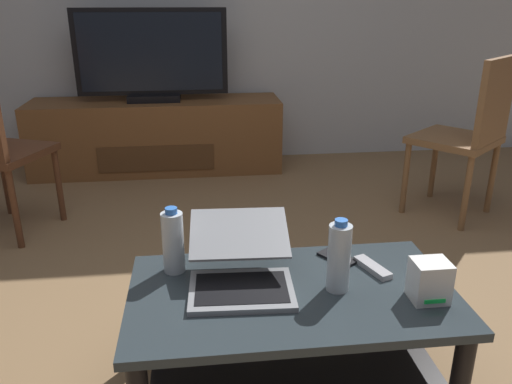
{
  "coord_description": "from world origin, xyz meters",
  "views": [
    {
      "loc": [
        -0.19,
        -1.63,
        1.27
      ],
      "look_at": [
        0.04,
        0.27,
        0.54
      ],
      "focal_mm": 36.04,
      "sensor_mm": 36.0,
      "label": 1
    }
  ],
  "objects_px": {
    "coffee_table": "(291,322)",
    "laptop": "(241,266)",
    "dining_chair": "(470,130)",
    "cell_phone": "(338,257)",
    "television": "(152,57)",
    "media_cabinet": "(157,136)",
    "tv_remote": "(373,267)",
    "water_bottle_near": "(173,242)",
    "water_bottle_far": "(339,257)",
    "router_box": "(430,281)"
  },
  "relations": [
    {
      "from": "dining_chair",
      "to": "water_bottle_near",
      "type": "distance_m",
      "value": 2.05
    },
    {
      "from": "cell_phone",
      "to": "television",
      "type": "bearing_deg",
      "value": 74.25
    },
    {
      "from": "dining_chair",
      "to": "water_bottle_far",
      "type": "relative_size",
      "value": 3.96
    },
    {
      "from": "tv_remote",
      "to": "water_bottle_near",
      "type": "bearing_deg",
      "value": 153.58
    },
    {
      "from": "coffee_table",
      "to": "laptop",
      "type": "relative_size",
      "value": 2.5
    },
    {
      "from": "coffee_table",
      "to": "dining_chair",
      "type": "bearing_deg",
      "value": 46.0
    },
    {
      "from": "laptop",
      "to": "water_bottle_far",
      "type": "height_order",
      "value": "water_bottle_far"
    },
    {
      "from": "water_bottle_near",
      "to": "cell_phone",
      "type": "bearing_deg",
      "value": 1.48
    },
    {
      "from": "dining_chair",
      "to": "tv_remote",
      "type": "relative_size",
      "value": 6.03
    },
    {
      "from": "router_box",
      "to": "tv_remote",
      "type": "distance_m",
      "value": 0.23
    },
    {
      "from": "television",
      "to": "cell_phone",
      "type": "relative_size",
      "value": 7.81
    },
    {
      "from": "water_bottle_far",
      "to": "water_bottle_near",
      "type": "bearing_deg",
      "value": 160.81
    },
    {
      "from": "coffee_table",
      "to": "television",
      "type": "bearing_deg",
      "value": 103.25
    },
    {
      "from": "coffee_table",
      "to": "dining_chair",
      "type": "relative_size",
      "value": 1.08
    },
    {
      "from": "water_bottle_near",
      "to": "tv_remote",
      "type": "relative_size",
      "value": 1.46
    },
    {
      "from": "cell_phone",
      "to": "media_cabinet",
      "type": "bearing_deg",
      "value": 74.09
    },
    {
      "from": "coffee_table",
      "to": "laptop",
      "type": "bearing_deg",
      "value": 157.09
    },
    {
      "from": "coffee_table",
      "to": "water_bottle_far",
      "type": "height_order",
      "value": "water_bottle_far"
    },
    {
      "from": "laptop",
      "to": "water_bottle_far",
      "type": "relative_size",
      "value": 1.71
    },
    {
      "from": "water_bottle_far",
      "to": "cell_phone",
      "type": "bearing_deg",
      "value": 74.18
    },
    {
      "from": "dining_chair",
      "to": "cell_phone",
      "type": "height_order",
      "value": "dining_chair"
    },
    {
      "from": "dining_chair",
      "to": "cell_phone",
      "type": "relative_size",
      "value": 6.89
    },
    {
      "from": "coffee_table",
      "to": "water_bottle_near",
      "type": "xyz_separation_m",
      "value": [
        -0.38,
        0.17,
        0.23
      ]
    },
    {
      "from": "water_bottle_far",
      "to": "router_box",
      "type": "bearing_deg",
      "value": -19.35
    },
    {
      "from": "cell_phone",
      "to": "tv_remote",
      "type": "distance_m",
      "value": 0.13
    },
    {
      "from": "water_bottle_far",
      "to": "tv_remote",
      "type": "xyz_separation_m",
      "value": [
        0.15,
        0.1,
        -0.11
      ]
    },
    {
      "from": "media_cabinet",
      "to": "tv_remote",
      "type": "distance_m",
      "value": 2.56
    },
    {
      "from": "television",
      "to": "router_box",
      "type": "distance_m",
      "value": 2.78
    },
    {
      "from": "laptop",
      "to": "water_bottle_near",
      "type": "height_order",
      "value": "water_bottle_near"
    },
    {
      "from": "coffee_table",
      "to": "cell_phone",
      "type": "relative_size",
      "value": 7.46
    },
    {
      "from": "media_cabinet",
      "to": "tv_remote",
      "type": "height_order",
      "value": "media_cabinet"
    },
    {
      "from": "media_cabinet",
      "to": "router_box",
      "type": "relative_size",
      "value": 14.24
    },
    {
      "from": "media_cabinet",
      "to": "television",
      "type": "relative_size",
      "value": 1.71
    },
    {
      "from": "coffee_table",
      "to": "water_bottle_far",
      "type": "bearing_deg",
      "value": -3.53
    },
    {
      "from": "router_box",
      "to": "cell_phone",
      "type": "height_order",
      "value": "router_box"
    },
    {
      "from": "television",
      "to": "cell_phone",
      "type": "bearing_deg",
      "value": -71.06
    },
    {
      "from": "media_cabinet",
      "to": "television",
      "type": "height_order",
      "value": "television"
    },
    {
      "from": "router_box",
      "to": "water_bottle_far",
      "type": "height_order",
      "value": "water_bottle_far"
    },
    {
      "from": "television",
      "to": "water_bottle_near",
      "type": "relative_size",
      "value": 4.69
    },
    {
      "from": "laptop",
      "to": "water_bottle_near",
      "type": "relative_size",
      "value": 1.79
    },
    {
      "from": "coffee_table",
      "to": "tv_remote",
      "type": "height_order",
      "value": "tv_remote"
    },
    {
      "from": "coffee_table",
      "to": "water_bottle_near",
      "type": "bearing_deg",
      "value": 155.37
    },
    {
      "from": "media_cabinet",
      "to": "television",
      "type": "distance_m",
      "value": 0.59
    },
    {
      "from": "television",
      "to": "water_bottle_near",
      "type": "distance_m",
      "value": 2.33
    },
    {
      "from": "television",
      "to": "cell_phone",
      "type": "xyz_separation_m",
      "value": [
        0.78,
        -2.28,
        -0.46
      ]
    },
    {
      "from": "media_cabinet",
      "to": "cell_phone",
      "type": "distance_m",
      "value": 2.44
    },
    {
      "from": "television",
      "to": "coffee_table",
      "type": "bearing_deg",
      "value": -76.75
    },
    {
      "from": "water_bottle_near",
      "to": "television",
      "type": "bearing_deg",
      "value": 95.08
    },
    {
      "from": "water_bottle_near",
      "to": "tv_remote",
      "type": "height_order",
      "value": "water_bottle_near"
    },
    {
      "from": "media_cabinet",
      "to": "laptop",
      "type": "xyz_separation_m",
      "value": [
        0.42,
        -2.42,
        0.18
      ]
    }
  ]
}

